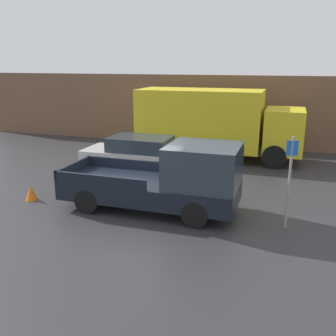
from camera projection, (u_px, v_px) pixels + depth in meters
The scene contains 7 objects.
ground_plane at pixel (135, 208), 11.86m from camera, with size 60.00×60.00×0.00m, color #2D2D30.
building_wall at pixel (205, 111), 20.40m from camera, with size 28.00×0.15×3.80m.
pickup_truck at pixel (169, 180), 11.38m from camera, with size 5.45×2.12×2.16m.
car at pixel (138, 154), 15.51m from camera, with size 4.51×1.87×1.51m.
delivery_truck at pixel (213, 121), 17.68m from camera, with size 7.63×2.46×3.22m.
parking_sign at pixel (290, 178), 10.05m from camera, with size 0.30×0.07×2.58m.
traffic_cone at pixel (31, 193), 12.50m from camera, with size 0.38×0.38×0.50m.
Camera 1 is at (4.40, -10.21, 4.46)m, focal length 40.00 mm.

